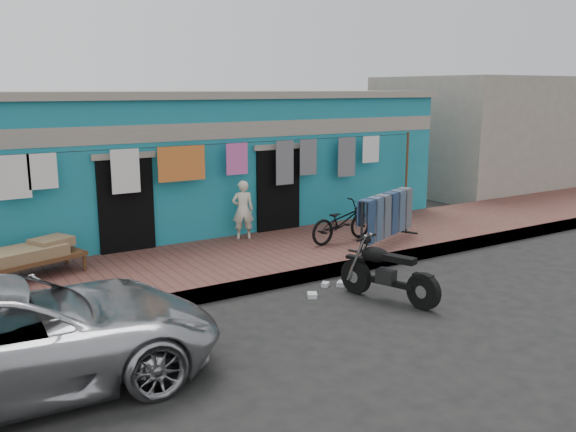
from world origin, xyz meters
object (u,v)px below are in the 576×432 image
object	(u,v)px
motorcycle	(389,271)
seated_person	(243,210)
car	(11,336)
charpoy	(34,260)
bicycle	(342,217)
jeans_rack	(386,217)

from	to	relation	value
motorcycle	seated_person	bearing A→B (deg)	77.52
car	charpoy	xyz separation A→B (m)	(0.88, 3.69, -0.14)
car	motorcycle	xyz separation A→B (m)	(5.67, 0.03, -0.17)
seated_person	charpoy	bearing A→B (deg)	27.15
seated_person	bicycle	bearing A→B (deg)	161.62
charpoy	jeans_rack	distance (m)	6.84
bicycle	motorcycle	world-z (taller)	bicycle
charpoy	jeans_rack	size ratio (longest dim) A/B	0.85
car	jeans_rack	size ratio (longest dim) A/B	2.17
motorcycle	bicycle	bearing A→B (deg)	48.43
car	jeans_rack	xyz separation A→B (m)	(7.57, 2.29, 0.10)
motorcycle	jeans_rack	bearing A→B (deg)	30.84
seated_person	charpoy	size ratio (longest dim) A/B	0.67
car	seated_person	distance (m)	6.66
motorcycle	jeans_rack	world-z (taller)	jeans_rack
seated_person	bicycle	world-z (taller)	seated_person
bicycle	seated_person	bearing A→B (deg)	44.71
charpoy	bicycle	bearing A→B (deg)	-8.23
seated_person	motorcycle	distance (m)	4.18
jeans_rack	charpoy	bearing A→B (deg)	168.14
car	charpoy	world-z (taller)	car
bicycle	motorcycle	bearing A→B (deg)	151.38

